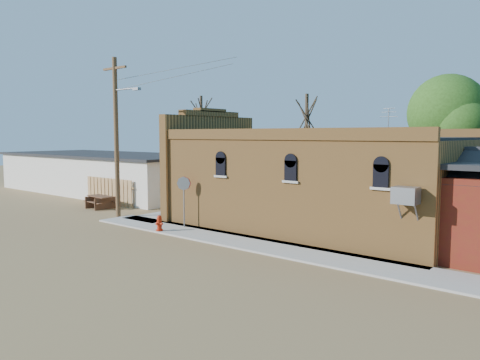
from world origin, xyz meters
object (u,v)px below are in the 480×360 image
Objects in this scene: brick_bar at (307,182)px; picnic_table at (101,200)px; fire_hydrant at (159,223)px; trash_barrel at (167,206)px; utility_pole at (117,134)px; stop_sign at (184,188)px.

brick_bar is 13.98m from picnic_table.
trash_barrel is at bearing 130.17° from fire_hydrant.
fire_hydrant is (-4.89, -5.50, -1.88)m from brick_bar.
trash_barrel is at bearing 65.55° from utility_pole.
stop_sign is at bearing -138.95° from brick_bar.
utility_pole is 6.63m from fire_hydrant.
fire_hydrant reaches higher than picnic_table.
stop_sign is 1.24× the size of picnic_table.
brick_bar reaches higher than picnic_table.
stop_sign reaches higher than picnic_table.
brick_bar is 7.96× the size of picnic_table.
stop_sign reaches higher than fire_hydrant.
brick_bar is 6.19m from stop_sign.
trash_barrel is (-8.60, -1.68, -1.88)m from brick_bar.
brick_bar is 21.41× the size of fire_hydrant.
utility_pole is at bearing -156.31° from brick_bar.
trash_barrel is at bearing 141.35° from stop_sign.
fire_hydrant reaches higher than trash_barrel.
fire_hydrant is at bearing -45.80° from trash_barrel.
stop_sign is 9.07m from picnic_table.
fire_hydrant is at bearing -13.82° from utility_pole.
fire_hydrant is 9.00m from picnic_table.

